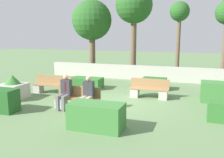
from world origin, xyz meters
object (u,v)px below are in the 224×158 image
Objects in this scene: person_seated_woman at (87,92)px; tree_center_right at (179,15)px; bench_left_side at (149,91)px; bench_right_side at (52,87)px; planter_corner_left at (13,89)px; tree_center_left at (134,6)px; tree_leftmost at (92,21)px; person_seated_man at (65,90)px; bench_front at (77,101)px.

tree_center_right reaches higher than person_seated_woman.
bench_left_side and bench_right_side have the same top height.
tree_center_left is at bearing 65.21° from planter_corner_left.
tree_leftmost reaches higher than person_seated_woman.
tree_center_right reaches higher than person_seated_man.
planter_corner_left is 10.82m from tree_center_right.
bench_right_side is 9.21m from tree_center_right.
planter_corner_left is (-5.64, -2.07, 0.13)m from bench_left_side.
tree_leftmost reaches higher than bench_right_side.
bench_front is 9.68m from tree_center_right.
planter_corner_left is at bearing -155.34° from bench_left_side.
bench_front is 1.37× the size of person_seated_man.
person_seated_man is 9.06m from tree_center_left.
tree_center_right is at bearing 4.27° from tree_leftmost.
tree_center_left is (0.17, 8.03, 4.26)m from bench_front.
bench_right_side is at bearing 132.62° from person_seated_man.
tree_center_right is (2.86, 0.41, -0.61)m from tree_center_left.
bench_right_side is 1.78m from planter_corner_left.
bench_left_side is at bearing 55.96° from person_seated_woman.
planter_corner_left is at bearing 171.47° from person_seated_woman.
planter_corner_left reaches higher than bench_front.
tree_leftmost is (-2.37, 8.15, 2.99)m from person_seated_man.
bench_right_side is 0.33× the size of tree_center_left.
tree_center_right reaches higher than bench_front.
planter_corner_left is at bearing 172.56° from bench_front.
bench_left_side is 0.34× the size of tree_leftmost.
bench_front is at bearing 164.49° from person_seated_woman.
tree_center_left is at bearing 0.49° from tree_leftmost.
tree_center_right is (3.03, 8.45, 3.65)m from bench_front.
bench_left_side is 1.33× the size of person_seated_woman.
tree_center_left is at bearing -171.83° from tree_center_right.
bench_front and bench_left_side have the same top height.
person_seated_woman reaches higher than person_seated_man.
tree_center_right is at bearing 70.27° from bench_front.
bench_front is 0.66m from person_seated_woman.
tree_center_right is (3.46, 8.59, 3.25)m from person_seated_man.
bench_right_side is at bearing 52.72° from planter_corner_left.
person_seated_woman reaches higher than bench_left_side.
bench_front is 9.13m from tree_leftmost.
person_seated_woman is at bearing -15.51° from bench_front.
tree_leftmost reaches higher than person_seated_man.
bench_left_side is 7.00m from tree_center_right.
planter_corner_left is at bearing -114.79° from tree_center_left.
tree_leftmost is at bearing -179.51° from tree_center_left.
tree_center_left is (0.60, 8.18, 3.87)m from person_seated_man.
person_seated_man is 9.00m from tree_leftmost.
bench_right_side is at bearing -111.48° from tree_center_left.
person_seated_woman reaches higher than planter_corner_left.
tree_leftmost is (-0.54, 6.16, 3.37)m from bench_right_side.
bench_front is at bearing -37.27° from bench_right_side.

